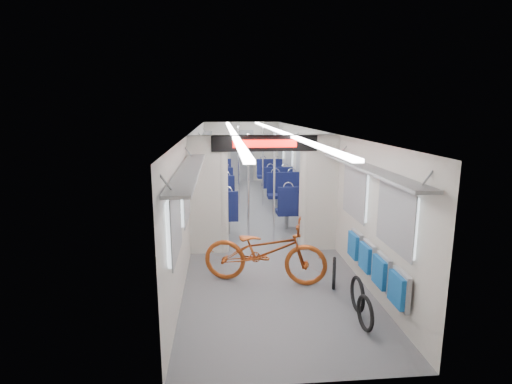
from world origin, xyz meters
TOP-DOWN VIEW (x-y plane):
  - carriage at (0.00, -0.27)m, footprint 12.00×12.02m
  - bicycle at (-0.15, -3.49)m, footprint 2.12×1.19m
  - flip_bench at (1.35, -4.32)m, footprint 0.12×2.07m
  - bike_hoop_a at (0.97, -5.06)m, footprint 0.08×0.47m
  - bike_hoop_b at (1.03, -4.58)m, footprint 0.05×0.51m
  - bike_hoop_c at (0.91, -3.84)m, footprint 0.19×0.51m
  - seat_bay_near_left at (-0.93, 0.00)m, footprint 0.94×2.21m
  - seat_bay_near_right at (0.93, 0.35)m, footprint 0.95×2.26m
  - seat_bay_far_left at (-0.93, 3.60)m, footprint 0.95×2.26m
  - seat_bay_far_right at (0.93, 3.63)m, footprint 0.93×2.17m
  - stanchion_near_left at (-0.27, -1.49)m, footprint 0.05×0.05m
  - stanchion_near_right at (0.25, -1.62)m, footprint 0.04×0.04m
  - stanchion_far_left at (-0.31, 2.09)m, footprint 0.04×0.04m
  - stanchion_far_right at (0.38, 1.82)m, footprint 0.05×0.05m

SIDE VIEW (x-z plane):
  - bike_hoop_a at x=0.97m, z-range -0.03..0.45m
  - bike_hoop_b at x=1.03m, z-range -0.03..0.49m
  - bike_hoop_c at x=0.91m, z-range -0.03..0.49m
  - bicycle at x=-0.15m, z-range 0.00..1.06m
  - seat_bay_far_right at x=0.93m, z-range -0.01..1.12m
  - seat_bay_near_left at x=-0.93m, z-range -0.01..1.13m
  - seat_bay_near_right at x=0.93m, z-range -0.01..1.15m
  - seat_bay_far_left at x=-0.93m, z-range -0.01..1.15m
  - flip_bench at x=1.35m, z-range 0.34..0.82m
  - stanchion_near_left at x=-0.27m, z-range 0.00..2.30m
  - stanchion_near_right at x=0.25m, z-range 0.00..2.30m
  - stanchion_far_left at x=-0.31m, z-range 0.00..2.30m
  - stanchion_far_right at x=0.38m, z-range 0.00..2.30m
  - carriage at x=0.00m, z-range 0.35..2.66m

